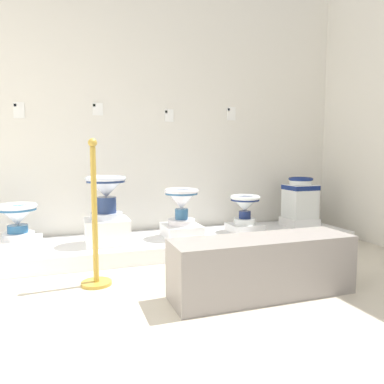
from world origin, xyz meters
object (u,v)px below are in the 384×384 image
plinth_block_slender_white (245,228)px  info_placard_second (98,109)px  antique_toilet_central_ornate (181,201)px  info_placard_fourth (231,114)px  museum_bench (262,266)px  info_placard_first (19,110)px  antique_toilet_tall_cobalt (300,197)px  antique_toilet_slender_white (245,205)px  antique_toilet_leftmost (106,191)px  plinth_block_central_ornate (182,231)px  plinth_block_broad_patterned (18,243)px  antique_toilet_broad_patterned (17,217)px  plinth_block_leftmost (107,231)px  stanchion_post_near_left (95,236)px  info_placard_third (169,115)px  plinth_block_tall_cobalt (299,222)px

plinth_block_slender_white → info_placard_second: 1.94m
plinth_block_slender_white → antique_toilet_central_ornate: bearing=-177.3°
info_placard_fourth → museum_bench: bearing=-108.0°
info_placard_first → info_placard_second: size_ratio=1.23×
antique_toilet_tall_cobalt → info_placard_first: 3.04m
antique_toilet_central_ornate → antique_toilet_slender_white: bearing=2.7°
antique_toilet_leftmost → plinth_block_central_ornate: (0.72, 0.02, -0.42)m
plinth_block_slender_white → antique_toilet_tall_cobalt: bearing=4.6°
plinth_block_broad_patterned → antique_toilet_central_ornate: 1.51m
antique_toilet_broad_patterned → antique_toilet_tall_cobalt: (2.90, 0.01, 0.06)m
plinth_block_broad_patterned → plinth_block_leftmost: (0.75, -0.10, 0.07)m
antique_toilet_tall_cobalt → stanchion_post_near_left: 2.43m
plinth_block_broad_patterned → stanchion_post_near_left: size_ratio=0.35×
antique_toilet_leftmost → info_placard_third: 1.14m
antique_toilet_slender_white → antique_toilet_broad_patterned: bearing=178.7°
antique_toilet_leftmost → antique_toilet_central_ornate: size_ratio=1.10×
plinth_block_broad_patterned → info_placard_fourth: bearing=9.6°
plinth_block_slender_white → antique_toilet_slender_white: antique_toilet_slender_white is taller
plinth_block_central_ornate → info_placard_fourth: bearing=31.8°
antique_toilet_broad_patterned → plinth_block_central_ornate: size_ratio=0.86×
plinth_block_broad_patterned → info_placard_third: info_placard_third is taller
info_placard_first → info_placard_third: 1.46m
info_placard_third → antique_toilet_slender_white: bearing=-30.9°
plinth_block_central_ornate → antique_toilet_leftmost: bearing=-178.2°
info_placard_third → info_placard_fourth: bearing=0.0°
plinth_block_leftmost → info_placard_third: info_placard_third is taller
info_placard_fourth → stanchion_post_near_left: (-1.60, -1.15, -1.05)m
antique_toilet_broad_patterned → antique_toilet_tall_cobalt: 2.90m
info_placard_second → plinth_block_leftmost: bearing=-88.0°
antique_toilet_broad_patterned → info_placard_first: info_placard_first is taller
info_placard_first → info_placard_second: (0.72, -0.00, 0.04)m
info_placard_second → info_placard_fourth: 1.47m
plinth_block_broad_patterned → info_placard_fourth: size_ratio=2.49×
plinth_block_broad_patterned → antique_toilet_central_ornate: bearing=-3.1°
museum_bench → info_placard_first: bearing=133.6°
plinth_block_leftmost → stanchion_post_near_left: 0.70m
plinth_block_broad_patterned → antique_toilet_tall_cobalt: 2.92m
antique_toilet_central_ornate → antique_toilet_slender_white: 0.71m
antique_toilet_broad_patterned → info_placard_fourth: size_ratio=2.25×
stanchion_post_near_left → antique_toilet_central_ornate: bearing=38.5°
plinth_block_leftmost → info_placard_third: size_ratio=2.97×
plinth_block_leftmost → museum_bench: museum_bench is taller
plinth_block_slender_white → info_placard_first: (-2.16, 0.42, 1.19)m
antique_toilet_slender_white → antique_toilet_tall_cobalt: bearing=4.6°
plinth_block_central_ornate → stanchion_post_near_left: bearing=-141.5°
plinth_block_broad_patterned → plinth_block_slender_white: 2.18m
antique_toilet_broad_patterned → plinth_block_tall_cobalt: bearing=0.2°
plinth_block_central_ornate → antique_toilet_central_ornate: (0.00, 0.00, 0.29)m
antique_toilet_central_ornate → museum_bench: size_ratio=0.28×
plinth_block_central_ornate → antique_toilet_broad_patterned: bearing=176.9°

